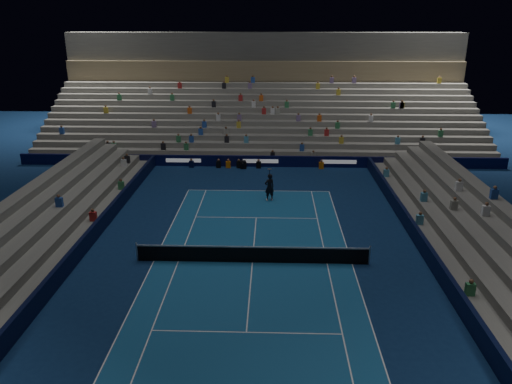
{
  "coord_description": "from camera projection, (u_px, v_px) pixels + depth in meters",
  "views": [
    {
      "loc": [
        1.01,
        -24.25,
        12.8
      ],
      "look_at": [
        0.0,
        6.0,
        2.0
      ],
      "focal_mm": 34.5,
      "sensor_mm": 36.0,
      "label": 1
    }
  ],
  "objects": [
    {
      "name": "grandstand_west",
      "position": [
        16.0,
        244.0,
        27.26
      ],
      "size": [
        5.0,
        37.0,
        2.5
      ],
      "color": "slate",
      "rests_on": "ground"
    },
    {
      "name": "sponsor_barrier_east",
      "position": [
        431.0,
        257.0,
        26.69
      ],
      "size": [
        0.25,
        37.0,
        1.0
      ],
      "primitive_type": "cube",
      "color": "black",
      "rests_on": "ground"
    },
    {
      "name": "tennis_player",
      "position": [
        269.0,
        187.0,
        36.07
      ],
      "size": [
        0.87,
        0.74,
        2.03
      ],
      "primitive_type": "imported",
      "rotation": [
        0.0,
        0.0,
        3.55
      ],
      "color": "black",
      "rests_on": "ground"
    },
    {
      "name": "tennis_net",
      "position": [
        252.0,
        254.0,
        26.99
      ],
      "size": [
        12.9,
        0.1,
        1.1
      ],
      "color": "#B2B2B7",
      "rests_on": "ground"
    },
    {
      "name": "ground",
      "position": [
        252.0,
        262.0,
        27.16
      ],
      "size": [
        90.0,
        90.0,
        0.0
      ],
      "primitive_type": "plane",
      "color": "#0C2249",
      "rests_on": "ground"
    },
    {
      "name": "grandstand_main",
      "position": [
        263.0,
        111.0,
        52.28
      ],
      "size": [
        44.0,
        15.2,
        11.2
      ],
      "color": "slate",
      "rests_on": "ground"
    },
    {
      "name": "sponsor_barrier_far",
      "position": [
        261.0,
        161.0,
        44.4
      ],
      "size": [
        44.0,
        0.25,
        1.0
      ],
      "primitive_type": "cube",
      "color": "#080A33",
      "rests_on": "ground"
    },
    {
      "name": "court_surface",
      "position": [
        252.0,
        262.0,
        27.16
      ],
      "size": [
        10.97,
        23.77,
        0.01
      ],
      "primitive_type": "cube",
      "color": "#174F83",
      "rests_on": "ground"
    },
    {
      "name": "broadcast_camera",
      "position": [
        243.0,
        165.0,
        43.95
      ],
      "size": [
        0.61,
        1.01,
        0.66
      ],
      "color": "black",
      "rests_on": "ground"
    },
    {
      "name": "grandstand_east",
      "position": [
        497.0,
        251.0,
        26.44
      ],
      "size": [
        5.0,
        37.0,
        2.5
      ],
      "color": "slate",
      "rests_on": "ground"
    },
    {
      "name": "sponsor_barrier_west",
      "position": [
        78.0,
        252.0,
        27.29
      ],
      "size": [
        0.25,
        37.0,
        1.0
      ],
      "primitive_type": "cube",
      "color": "black",
      "rests_on": "ground"
    }
  ]
}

